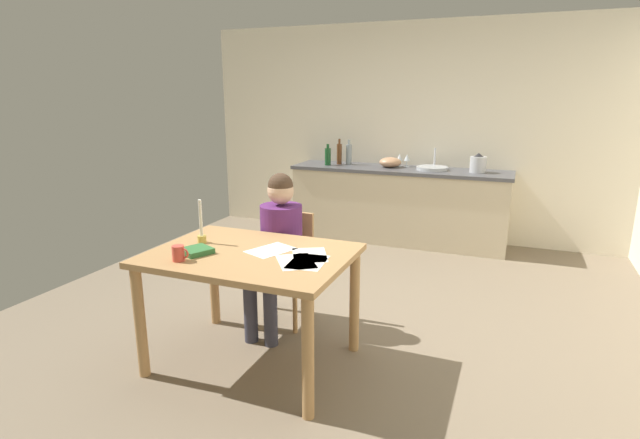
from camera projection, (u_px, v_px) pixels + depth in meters
ground_plane at (334, 315)px, 4.11m from camera, size 5.20×5.20×0.04m
wall_back at (408, 132)px, 6.12m from camera, size 5.20×0.12×2.60m
kitchen_counter at (398, 205)px, 6.00m from camera, size 2.58×0.64×0.90m
dining_table at (251, 269)px, 3.19m from camera, size 1.27×0.94×0.78m
chair_at_table at (286, 262)px, 3.91m from camera, size 0.41×0.41×0.85m
person_seated at (278, 242)px, 3.72m from camera, size 0.33×0.60×1.19m
coffee_mug at (179, 253)px, 2.99m from camera, size 0.11×0.07×0.10m
candlestick at (201, 231)px, 3.35m from camera, size 0.06×0.06×0.30m
book_magazine at (197, 251)px, 3.14m from camera, size 0.22×0.23×0.03m
paper_letter at (310, 255)px, 3.11m from camera, size 0.32×0.36×0.00m
paper_bill at (296, 262)px, 2.99m from camera, size 0.34×0.36×0.00m
paper_envelope at (308, 262)px, 2.98m from camera, size 0.24×0.32×0.00m
paper_receipt at (271, 250)px, 3.20m from camera, size 0.31×0.35×0.00m
sink_unit at (432, 168)px, 5.75m from camera, size 0.36×0.36×0.24m
bottle_oil at (328, 156)px, 6.11m from camera, size 0.07×0.07×0.26m
bottle_vinegar at (339, 153)px, 6.18m from camera, size 0.06×0.06×0.32m
bottle_wine_red at (349, 154)px, 6.17m from camera, size 0.07×0.07×0.31m
mixing_bowl at (390, 162)px, 5.96m from camera, size 0.26×0.26×0.12m
stovetop_kettle at (478, 164)px, 5.55m from camera, size 0.18×0.18×0.22m
wine_glass_near_sink at (407, 158)px, 5.98m from camera, size 0.07×0.07×0.15m
wine_glass_by_kettle at (400, 157)px, 6.01m from camera, size 0.07×0.07×0.15m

